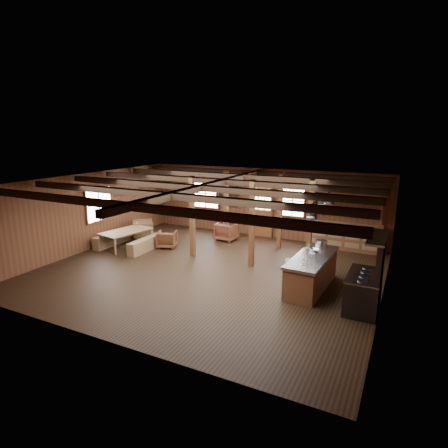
% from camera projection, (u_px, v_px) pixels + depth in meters
% --- Properties ---
extents(room, '(10.04, 9.04, 2.84)m').
position_uv_depth(room, '(209.00, 227.00, 11.37)').
color(room, black).
rests_on(room, ground).
extents(ceiling_joists, '(9.80, 8.82, 0.18)m').
position_uv_depth(ceiling_joists, '(211.00, 185.00, 11.22)').
color(ceiling_joists, black).
rests_on(ceiling_joists, ceiling).
extents(timber_posts, '(3.95, 2.35, 2.80)m').
position_uv_depth(timber_posts, '(251.00, 216.00, 12.95)').
color(timber_posts, '#422412').
rests_on(timber_posts, floor).
extents(back_door, '(1.02, 0.08, 2.15)m').
position_uv_depth(back_door, '(261.00, 215.00, 15.36)').
color(back_door, brown).
rests_on(back_door, floor).
extents(window_back_left, '(1.32, 0.06, 1.32)m').
position_uv_depth(window_back_left, '(206.00, 193.00, 16.32)').
color(window_back_left, white).
rests_on(window_back_left, wall_back).
extents(window_back_right, '(1.02, 0.06, 1.32)m').
position_uv_depth(window_back_right, '(293.00, 201.00, 14.63)').
color(window_back_right, white).
rests_on(window_back_right, wall_back).
extents(window_left, '(0.14, 1.24, 1.32)m').
position_uv_depth(window_left, '(99.00, 204.00, 13.91)').
color(window_left, white).
rests_on(window_left, wall_back).
extents(notice_boards, '(1.08, 0.03, 0.90)m').
position_uv_depth(notice_boards, '(229.00, 194.00, 15.83)').
color(notice_boards, beige).
rests_on(notice_boards, wall_back).
extents(back_counter, '(2.55, 0.60, 2.45)m').
position_uv_depth(back_counter, '(345.00, 233.00, 13.74)').
color(back_counter, brown).
rests_on(back_counter, floor).
extents(pendant_lamps, '(1.86, 2.36, 0.66)m').
position_uv_depth(pendant_lamps, '(166.00, 190.00, 13.01)').
color(pendant_lamps, '#2A292C').
rests_on(pendant_lamps, ceiling).
extents(pot_rack, '(0.37, 3.00, 0.46)m').
position_uv_depth(pot_rack, '(322.00, 208.00, 10.03)').
color(pot_rack, '#2A292C').
rests_on(pot_rack, ceiling).
extents(kitchen_island, '(1.01, 2.54, 1.20)m').
position_uv_depth(kitchen_island, '(311.00, 272.00, 10.31)').
color(kitchen_island, brown).
rests_on(kitchen_island, floor).
extents(step_stool, '(0.50, 0.40, 0.39)m').
position_uv_depth(step_stool, '(291.00, 266.00, 11.57)').
color(step_stool, brown).
rests_on(step_stool, floor).
extents(commercial_range, '(0.79, 1.52, 1.88)m').
position_uv_depth(commercial_range, '(366.00, 286.00, 9.05)').
color(commercial_range, '#2A292C').
rests_on(commercial_range, floor).
extents(dining_table, '(1.37, 2.01, 0.65)m').
position_uv_depth(dining_table, '(127.00, 239.00, 13.96)').
color(dining_table, brown).
rests_on(dining_table, floor).
extents(bench_wall, '(0.33, 1.74, 0.48)m').
position_uv_depth(bench_wall, '(112.00, 239.00, 14.31)').
color(bench_wall, brown).
rests_on(bench_wall, floor).
extents(bench_aisle, '(0.32, 1.69, 0.46)m').
position_uv_depth(bench_aisle, '(146.00, 245.00, 13.62)').
color(bench_aisle, brown).
rests_on(bench_aisle, floor).
extents(armchair_a, '(0.87, 0.88, 0.63)m').
position_uv_depth(armchair_a, '(167.00, 239.00, 14.00)').
color(armchair_a, brown).
rests_on(armchair_a, floor).
extents(armchair_b, '(0.82, 0.84, 0.71)m').
position_uv_depth(armchair_b, '(227.00, 231.00, 14.93)').
color(armchair_b, brown).
rests_on(armchair_b, floor).
extents(armchair_c, '(1.11, 1.11, 0.73)m').
position_uv_depth(armchair_c, '(143.00, 229.00, 15.24)').
color(armchair_c, brown).
rests_on(armchair_c, floor).
extents(counter_pot, '(0.32, 0.32, 0.19)m').
position_uv_depth(counter_pot, '(321.00, 243.00, 11.04)').
color(counter_pot, silver).
rests_on(counter_pot, kitchen_island).
extents(bowl, '(0.28, 0.28, 0.06)m').
position_uv_depth(bowl, '(314.00, 250.00, 10.62)').
color(bowl, silver).
rests_on(bowl, kitchen_island).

